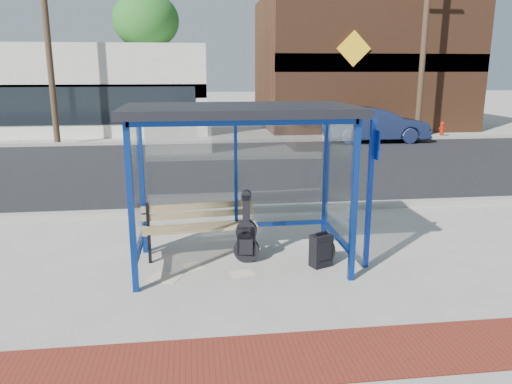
{
  "coord_description": "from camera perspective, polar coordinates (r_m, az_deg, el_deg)",
  "views": [
    {
      "loc": [
        -0.68,
        -7.14,
        2.92
      ],
      "look_at": [
        0.26,
        0.2,
        1.1
      ],
      "focal_mm": 35.0,
      "sensor_mm": 36.0,
      "label": 1
    }
  ],
  "objects": [
    {
      "name": "storefront_white",
      "position": [
        26.48,
        -26.09,
        10.49
      ],
      "size": [
        18.0,
        6.04,
        4.0
      ],
      "color": "silver",
      "rests_on": "ground"
    },
    {
      "name": "guitar_bag",
      "position": [
        7.73,
        -1.1,
        -5.23
      ],
      "size": [
        0.41,
        0.18,
        1.08
      ],
      "rotation": [
        0.0,
        0.0,
        -0.19
      ],
      "color": "black",
      "rests_on": "ground"
    },
    {
      "name": "curb_near",
      "position": [
        10.46,
        -3.3,
        -2.04
      ],
      "size": [
        60.0,
        0.25,
        0.12
      ],
      "primitive_type": "cube",
      "color": "gray",
      "rests_on": "ground"
    },
    {
      "name": "newspaper_b",
      "position": [
        7.43,
        -1.58,
        -9.28
      ],
      "size": [
        0.39,
        0.33,
        0.01
      ],
      "primitive_type": "cube",
      "rotation": [
        0.0,
        0.0,
        0.21
      ],
      "color": "white",
      "rests_on": "ground"
    },
    {
      "name": "suitcase",
      "position": [
        7.66,
        7.44,
        -6.66
      ],
      "size": [
        0.37,
        0.31,
        0.55
      ],
      "rotation": [
        0.0,
        0.0,
        0.4
      ],
      "color": "black",
      "rests_on": "ground"
    },
    {
      "name": "utility_pole_west",
      "position": [
        21.25,
        -22.73,
        16.04
      ],
      "size": [
        1.6,
        0.24,
        8.0
      ],
      "color": "#4C3826",
      "rests_on": "ground"
    },
    {
      "name": "street_asphalt",
      "position": [
        15.43,
        -4.66,
        2.91
      ],
      "size": [
        60.0,
        10.0,
        0.0
      ],
      "primitive_type": "cube",
      "color": "black",
      "rests_on": "ground"
    },
    {
      "name": "utility_pole_east",
      "position": [
        22.74,
        18.66,
        16.16
      ],
      "size": [
        1.6,
        0.24,
        8.0
      ],
      "color": "#4C3826",
      "rests_on": "ground"
    },
    {
      "name": "newspaper_a",
      "position": [
        7.41,
        -10.31,
        -9.59
      ],
      "size": [
        0.53,
        0.49,
        0.01
      ],
      "primitive_type": "cube",
      "rotation": [
        0.0,
        0.0,
        -0.44
      ],
      "color": "white",
      "rests_on": "ground"
    },
    {
      "name": "tree_right",
      "position": [
        32.08,
        17.85,
        17.76
      ],
      "size": [
        3.6,
        3.6,
        7.03
      ],
      "color": "#4C3826",
      "rests_on": "ground"
    },
    {
      "name": "bus_shelter",
      "position": [
        7.29,
        -1.91,
        7.14
      ],
      "size": [
        3.3,
        1.8,
        2.42
      ],
      "color": "navy",
      "rests_on": "ground"
    },
    {
      "name": "bench",
      "position": [
        8.12,
        -6.45,
        -3.69
      ],
      "size": [
        1.86,
        0.62,
        0.86
      ],
      "rotation": [
        0.0,
        0.0,
        0.1
      ],
      "color": "black",
      "rests_on": "ground"
    },
    {
      "name": "newspaper_c",
      "position": [
        7.74,
        -7.25,
        -8.43
      ],
      "size": [
        0.36,
        0.4,
        0.01
      ],
      "primitive_type": "cube",
      "rotation": [
        0.0,
        0.0,
        1.9
      ],
      "color": "white",
      "rests_on": "ground"
    },
    {
      "name": "tree_mid",
      "position": [
        29.34,
        -12.48,
        18.5
      ],
      "size": [
        3.6,
        3.6,
        7.03
      ],
      "color": "#4C3826",
      "rests_on": "ground"
    },
    {
      "name": "fire_hydrant",
      "position": [
        23.78,
        20.5,
        6.82
      ],
      "size": [
        0.29,
        0.2,
        0.67
      ],
      "rotation": [
        0.0,
        0.0,
        -0.05
      ],
      "color": "#A01C0B",
      "rests_on": "ground"
    },
    {
      "name": "parked_car",
      "position": [
        21.15,
        13.5,
        7.46
      ],
      "size": [
        4.28,
        1.54,
        1.4
      ],
      "primitive_type": "imported",
      "rotation": [
        0.0,
        0.0,
        1.56
      ],
      "color": "#1B264C",
      "rests_on": "ground"
    },
    {
      "name": "far_sidewalk",
      "position": [
        22.34,
        -5.54,
        6.3
      ],
      "size": [
        60.0,
        4.0,
        0.01
      ],
      "primitive_type": "cube",
      "color": "#B2ADA0",
      "rests_on": "ground"
    },
    {
      "name": "ground",
      "position": [
        7.74,
        -1.73,
        -8.32
      ],
      "size": [
        120.0,
        120.0,
        0.0
      ],
      "primitive_type": "plane",
      "color": "#B2ADA0",
      "rests_on": "ground"
    },
    {
      "name": "backpack",
      "position": [
        7.84,
        7.87,
        -6.67
      ],
      "size": [
        0.36,
        0.33,
        0.41
      ],
      "rotation": [
        0.0,
        0.0,
        -0.08
      ],
      "color": "black",
      "rests_on": "ground"
    },
    {
      "name": "sign_post",
      "position": [
        7.47,
        12.94,
        0.69
      ],
      "size": [
        0.1,
        0.28,
        2.25
      ],
      "rotation": [
        0.0,
        0.0,
        0.1
      ],
      "color": "#0D2A94",
      "rests_on": "ground"
    },
    {
      "name": "storefront_brown",
      "position": [
        27.06,
        11.76,
        14.18
      ],
      "size": [
        10.0,
        7.08,
        6.4
      ],
      "color": "#59331E",
      "rests_on": "ground"
    },
    {
      "name": "curb_far",
      "position": [
        20.45,
        -5.36,
        5.76
      ],
      "size": [
        60.0,
        0.25,
        0.12
      ],
      "primitive_type": "cube",
      "color": "gray",
      "rests_on": "ground"
    },
    {
      "name": "brick_paver_strip",
      "position": [
        5.44,
        1.11,
        -18.59
      ],
      "size": [
        60.0,
        1.0,
        0.01
      ],
      "primitive_type": "cube",
      "color": "maroon",
      "rests_on": "ground"
    }
  ]
}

